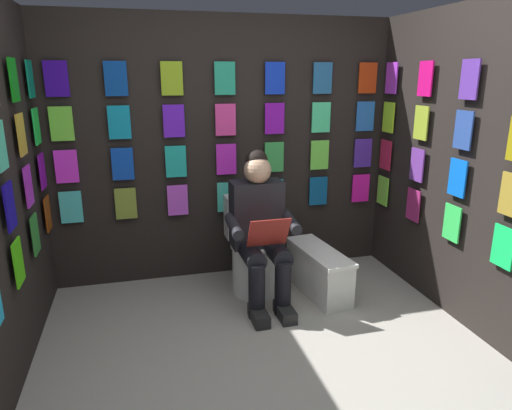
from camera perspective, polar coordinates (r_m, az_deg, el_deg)
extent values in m
plane|color=#9E998E|center=(2.76, 4.41, -23.21)|extent=(30.00, 30.00, 0.00)
cube|color=black|center=(4.00, -3.95, 6.77)|extent=(3.02, 0.10, 2.21)
cube|color=#46D7D7|center=(3.97, -21.93, -0.25)|extent=(0.17, 0.01, 0.26)
cube|color=olive|center=(3.94, -15.82, 0.17)|extent=(0.17, 0.01, 0.26)
cube|color=#C94BE5|center=(3.95, -9.67, 0.59)|extent=(0.17, 0.01, 0.26)
cube|color=#40C5B1|center=(4.00, -3.62, 1.00)|extent=(0.17, 0.01, 0.26)
cube|color=#28A1B5|center=(4.10, 2.21, 1.39)|extent=(0.17, 0.01, 0.26)
cube|color=#0A518C|center=(4.24, 7.71, 1.74)|extent=(0.17, 0.01, 0.26)
cube|color=#F118B1|center=(4.41, 12.83, 2.05)|extent=(0.17, 0.01, 0.26)
cube|color=#EF30F0|center=(3.90, -22.43, 4.43)|extent=(0.17, 0.01, 0.26)
cube|color=#0C42BF|center=(3.86, -16.19, 4.90)|extent=(0.17, 0.01, 0.26)
cube|color=#1AB2A6|center=(3.87, -9.90, 5.32)|extent=(0.17, 0.01, 0.26)
cube|color=#D126D2|center=(3.93, -3.70, 5.68)|extent=(0.17, 0.01, 0.26)
cube|color=green|center=(4.03, 2.26, 5.95)|extent=(0.17, 0.01, 0.26)
cube|color=#6CE045|center=(4.17, 7.88, 6.16)|extent=(0.17, 0.01, 0.26)
cube|color=#4A29A8|center=(4.35, 13.10, 6.29)|extent=(0.17, 0.01, 0.26)
cube|color=#74D93A|center=(3.86, -22.95, 9.25)|extent=(0.17, 0.01, 0.26)
cube|color=#0E8DB7|center=(3.82, -16.58, 9.78)|extent=(0.17, 0.01, 0.26)
cube|color=#611AD9|center=(3.83, -10.13, 10.20)|extent=(0.17, 0.01, 0.26)
cube|color=#ED3B98|center=(3.88, -3.79, 10.49)|extent=(0.17, 0.01, 0.26)
cube|color=purple|center=(3.98, 2.31, 10.65)|extent=(0.17, 0.01, 0.26)
cube|color=#45E694|center=(4.13, 8.06, 10.69)|extent=(0.17, 0.01, 0.26)
cube|color=blue|center=(4.31, 13.38, 10.64)|extent=(0.17, 0.01, 0.26)
cube|color=#350BA2|center=(3.84, -23.50, 14.15)|extent=(0.17, 0.01, 0.26)
cube|color=#0A3B98|center=(3.80, -16.98, 14.75)|extent=(0.17, 0.01, 0.26)
cube|color=#8DB41C|center=(3.81, -10.38, 15.16)|extent=(0.17, 0.01, 0.26)
cube|color=#219F7A|center=(3.87, -3.88, 15.38)|extent=(0.17, 0.01, 0.26)
cube|color=#1234D6|center=(3.97, 2.37, 15.42)|extent=(0.17, 0.01, 0.26)
cube|color=#22629A|center=(4.11, 8.24, 15.29)|extent=(0.17, 0.01, 0.26)
cube|color=#B9340E|center=(4.29, 13.67, 15.04)|extent=(0.17, 0.01, 0.26)
cube|color=black|center=(3.73, 22.56, 4.93)|extent=(0.10, 1.82, 2.21)
cube|color=#73E439|center=(4.36, 15.43, 1.72)|extent=(0.01, 0.17, 0.26)
cube|color=#9C2564|center=(3.96, 18.89, 0.01)|extent=(0.01, 0.17, 0.26)
cube|color=#32D554|center=(3.58, 23.10, -2.07)|extent=(0.01, 0.17, 0.26)
cube|color=#16D55D|center=(3.24, 28.29, -4.60)|extent=(0.01, 0.17, 0.26)
cube|color=#BB203E|center=(4.30, 15.75, 6.00)|extent=(0.01, 0.17, 0.26)
cube|color=#6D369B|center=(3.89, 19.32, 4.71)|extent=(0.01, 0.17, 0.26)
cube|color=blue|center=(3.50, 23.69, 3.10)|extent=(0.01, 0.17, 0.26)
cube|color=olive|center=(3.15, 29.07, 1.08)|extent=(0.01, 0.17, 0.26)
cube|color=#ABE924|center=(4.26, 16.09, 10.39)|extent=(0.01, 0.17, 0.26)
cube|color=#93AB2D|center=(3.84, 19.78, 9.55)|extent=(0.01, 0.17, 0.26)
cube|color=#294796|center=(3.45, 24.30, 8.46)|extent=(0.01, 0.17, 0.26)
cube|color=#A835E0|center=(4.24, 16.44, 14.84)|extent=(0.01, 0.17, 0.26)
cube|color=#D80E6D|center=(3.83, 20.26, 14.47)|extent=(0.01, 0.17, 0.26)
cube|color=#58309A|center=(3.43, 24.95, 13.93)|extent=(0.01, 0.17, 0.26)
cube|color=black|center=(3.09, -28.88, 2.09)|extent=(0.10, 1.82, 2.21)
cube|color=#4DE314|center=(2.95, -27.35, -6.32)|extent=(0.01, 0.17, 0.26)
cube|color=green|center=(3.40, -25.66, -3.29)|extent=(0.01, 0.17, 0.26)
cube|color=#9B3A0C|center=(3.86, -24.38, -0.97)|extent=(0.01, 0.17, 0.26)
cube|color=#170D99|center=(2.86, -28.19, -0.14)|extent=(0.01, 0.17, 0.26)
cube|color=#BC2CDB|center=(3.32, -26.34, 2.13)|extent=(0.01, 0.17, 0.26)
cube|color=purple|center=(3.79, -24.95, 3.83)|extent=(0.01, 0.17, 0.26)
cube|color=#46CFA4|center=(2.79, -29.08, 6.40)|extent=(0.01, 0.17, 0.26)
cube|color=gold|center=(3.27, -27.06, 7.77)|extent=(0.01, 0.17, 0.26)
cube|color=#1FE54B|center=(3.74, -25.54, 8.79)|extent=(0.01, 0.17, 0.26)
cube|color=#119015|center=(3.24, -27.81, 13.55)|extent=(0.01, 0.17, 0.26)
cube|color=#0C8F62|center=(3.72, -26.17, 13.83)|extent=(0.01, 0.17, 0.26)
cylinder|color=white|center=(3.80, -0.06, -7.95)|extent=(0.38, 0.38, 0.40)
cylinder|color=white|center=(3.72, -0.06, -4.96)|extent=(0.41, 0.41, 0.02)
cube|color=white|center=(3.90, -1.04, -1.34)|extent=(0.38, 0.18, 0.36)
cylinder|color=white|center=(3.82, -0.72, -1.72)|extent=(0.39, 0.07, 0.39)
cube|color=black|center=(3.60, 0.06, -1.09)|extent=(0.40, 0.22, 0.52)
sphere|color=tan|center=(3.49, 0.19, 4.35)|extent=(0.21, 0.21, 0.21)
sphere|color=black|center=(3.50, 0.06, 5.54)|extent=(0.17, 0.17, 0.17)
cylinder|color=black|center=(3.53, 2.48, -5.69)|extent=(0.15, 0.40, 0.15)
cylinder|color=black|center=(3.48, -0.68, -6.01)|extent=(0.15, 0.40, 0.15)
cylinder|color=black|center=(3.47, 3.34, -10.24)|extent=(0.12, 0.12, 0.42)
cylinder|color=black|center=(3.41, 0.09, -10.64)|extent=(0.12, 0.12, 0.42)
cube|color=black|center=(3.49, 3.61, -13.11)|extent=(0.11, 0.26, 0.09)
cube|color=black|center=(3.44, 0.36, -13.56)|extent=(0.11, 0.26, 0.09)
cylinder|color=black|center=(3.51, 4.29, -2.05)|extent=(0.09, 0.31, 0.13)
cylinder|color=black|center=(3.40, -2.74, -2.65)|extent=(0.09, 0.31, 0.13)
cube|color=maroon|center=(3.31, 1.59, -3.44)|extent=(0.30, 0.13, 0.23)
cube|color=white|center=(3.84, 7.74, -8.31)|extent=(0.32, 0.74, 0.34)
cube|color=white|center=(3.77, 7.84, -5.74)|extent=(0.34, 0.77, 0.03)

